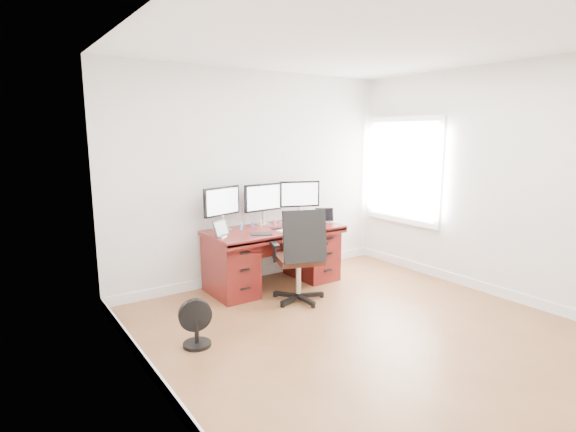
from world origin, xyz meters
TOP-DOWN VIEW (x-y plane):
  - ground at (0.00, 0.00)m, footprint 4.50×4.50m
  - back_wall at (0.00, 2.25)m, footprint 4.00×0.10m
  - right_wall at (2.00, 0.11)m, footprint 0.10×4.50m
  - desk at (0.00, 1.83)m, footprint 1.70×0.80m
  - office_chair at (-0.06, 1.18)m, footprint 0.74×0.74m
  - floor_fan at (-1.48, 0.81)m, footprint 0.31×0.26m
  - monitor_left at (-0.58, 2.07)m, footprint 0.54×0.19m
  - monitor_center at (0.00, 2.07)m, footprint 0.55×0.15m
  - monitor_right at (0.58, 2.07)m, footprint 0.53×0.23m
  - tablet_left at (-0.75, 1.75)m, footprint 0.24×0.18m
  - tablet_right at (0.76, 1.75)m, footprint 0.24×0.18m
  - keyboard at (0.05, 1.59)m, footprint 0.28×0.16m
  - trackpad at (0.23, 1.58)m, footprint 0.16×0.16m
  - drawing_tablet at (-0.31, 1.60)m, footprint 0.29×0.24m
  - phone at (-0.01, 1.75)m, footprint 0.13×0.09m
  - figurine_blue at (-0.39, 1.95)m, footprint 0.04×0.04m
  - figurine_purple at (-0.23, 1.95)m, footprint 0.04×0.04m
  - figurine_orange at (-0.11, 1.95)m, footprint 0.04×0.04m
  - figurine_pink at (0.10, 1.95)m, footprint 0.04×0.04m
  - figurine_brown at (0.27, 1.95)m, footprint 0.04×0.04m

SIDE VIEW (x-z plane):
  - ground at x=0.00m, z-range 0.00..0.00m
  - floor_fan at x=-1.48m, z-range -0.01..0.44m
  - office_chair at x=-0.06m, z-range -0.19..0.91m
  - desk at x=0.00m, z-range 0.03..0.78m
  - trackpad at x=0.23m, z-range 0.75..0.76m
  - drawing_tablet at x=-0.31m, z-range 0.75..0.76m
  - phone at x=-0.01m, z-range 0.75..0.76m
  - keyboard at x=0.05m, z-range 0.75..0.76m
  - figurine_blue at x=-0.39m, z-range 0.75..0.84m
  - figurine_purple at x=-0.23m, z-range 0.75..0.84m
  - figurine_orange at x=-0.11m, z-range 0.75..0.84m
  - figurine_pink at x=0.10m, z-range 0.75..0.84m
  - figurine_brown at x=0.27m, z-range 0.75..0.84m
  - tablet_left at x=-0.75m, z-range 0.74..0.93m
  - tablet_right at x=0.76m, z-range 0.74..0.93m
  - monitor_left at x=-0.58m, z-range 0.82..1.35m
  - monitor_center at x=0.00m, z-range 0.82..1.35m
  - monitor_right at x=0.58m, z-range 0.82..1.35m
  - back_wall at x=0.00m, z-range 0.00..2.70m
  - right_wall at x=2.00m, z-range 0.00..2.70m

